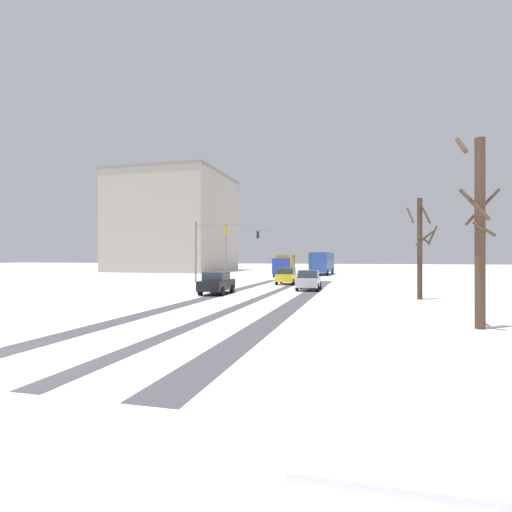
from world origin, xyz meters
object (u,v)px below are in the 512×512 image
(bus_oncoming, at_px, (322,262))
(office_building_far_left_block, at_px, (175,223))
(car_yellow_cab_lead, at_px, (287,276))
(bare_tree_sidewalk_near, at_px, (479,228))
(bare_tree_sidewalk_mid, at_px, (420,246))
(car_black_third, at_px, (217,283))
(traffic_signal_near_left, at_px, (207,242))
(box_truck_delivery, at_px, (284,265))
(car_silver_second, at_px, (309,280))
(traffic_signal_far_left, at_px, (239,244))

(bus_oncoming, xyz_separation_m, office_building_far_left_block, (-29.16, 8.84, 7.32))
(bus_oncoming, bearing_deg, car_yellow_cab_lead, -93.45)
(bare_tree_sidewalk_near, distance_m, office_building_far_left_block, 67.47)
(bus_oncoming, bearing_deg, bare_tree_sidewalk_mid, -74.86)
(car_black_third, distance_m, bare_tree_sidewalk_near, 18.45)
(traffic_signal_near_left, height_order, car_yellow_cab_lead, traffic_signal_near_left)
(traffic_signal_near_left, relative_size, box_truck_delivery, 0.87)
(car_yellow_cab_lead, height_order, bare_tree_sidewalk_mid, bare_tree_sidewalk_mid)
(car_yellow_cab_lead, xyz_separation_m, car_silver_second, (3.02, -6.59, 0.00))
(box_truck_delivery, bearing_deg, traffic_signal_near_left, -109.14)
(traffic_signal_near_left, bearing_deg, bare_tree_sidewalk_mid, -32.73)
(bus_oncoming, relative_size, box_truck_delivery, 1.48)
(box_truck_delivery, bearing_deg, bare_tree_sidewalk_near, -69.16)
(bare_tree_sidewalk_near, relative_size, bare_tree_sidewalk_mid, 1.15)
(traffic_signal_near_left, height_order, office_building_far_left_block, office_building_far_left_block)
(bus_oncoming, bearing_deg, bare_tree_sidewalk_near, -77.51)
(car_silver_second, height_order, bus_oncoming, bus_oncoming)
(office_building_far_left_block, bearing_deg, box_truck_delivery, -32.56)
(traffic_signal_far_left, distance_m, bus_oncoming, 15.95)
(box_truck_delivery, bearing_deg, bare_tree_sidewalk_mid, -63.34)
(car_black_third, xyz_separation_m, box_truck_delivery, (-0.24, 28.03, 0.82))
(bus_oncoming, xyz_separation_m, box_truck_delivery, (-4.69, -6.79, -0.36))
(bare_tree_sidewalk_mid, distance_m, office_building_far_left_block, 58.73)
(bare_tree_sidewalk_near, bearing_deg, car_yellow_cab_lead, 116.83)
(car_silver_second, xyz_separation_m, bare_tree_sidewalk_near, (8.49, -16.18, 2.98))
(traffic_signal_far_left, distance_m, car_silver_second, 20.83)
(car_black_third, bearing_deg, bare_tree_sidewalk_near, -36.82)
(car_yellow_cab_lead, distance_m, car_silver_second, 7.25)
(car_yellow_cab_lead, bearing_deg, bus_oncoming, 86.55)
(car_silver_second, xyz_separation_m, car_black_third, (-6.09, -5.27, 0.00))
(car_black_third, distance_m, bus_oncoming, 35.12)
(traffic_signal_far_left, height_order, car_yellow_cab_lead, traffic_signal_far_left)
(bare_tree_sidewalk_near, height_order, bare_tree_sidewalk_mid, bare_tree_sidewalk_near)
(car_yellow_cab_lead, relative_size, office_building_far_left_block, 0.20)
(traffic_signal_far_left, bearing_deg, bus_oncoming, 52.12)
(bare_tree_sidewalk_mid, bearing_deg, car_silver_second, 145.17)
(car_silver_second, height_order, box_truck_delivery, box_truck_delivery)
(traffic_signal_far_left, height_order, office_building_far_left_block, office_building_far_left_block)
(car_silver_second, relative_size, car_black_third, 1.00)
(bare_tree_sidewalk_near, relative_size, office_building_far_left_block, 0.36)
(car_yellow_cab_lead, distance_m, office_building_far_left_block, 43.07)
(car_silver_second, relative_size, bare_tree_sidewalk_mid, 0.64)
(traffic_signal_far_left, bearing_deg, box_truck_delivery, 48.60)
(traffic_signal_near_left, bearing_deg, office_building_far_left_block, 121.36)
(bare_tree_sidewalk_mid, bearing_deg, traffic_signal_near_left, 147.27)
(bare_tree_sidewalk_near, distance_m, bare_tree_sidewalk_mid, 10.76)
(office_building_far_left_block, bearing_deg, bare_tree_sidewalk_mid, -48.61)
(bare_tree_sidewalk_near, bearing_deg, box_truck_delivery, 110.84)
(traffic_signal_near_left, bearing_deg, car_black_third, -65.45)
(traffic_signal_near_left, xyz_separation_m, box_truck_delivery, (5.42, 15.62, -2.73))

